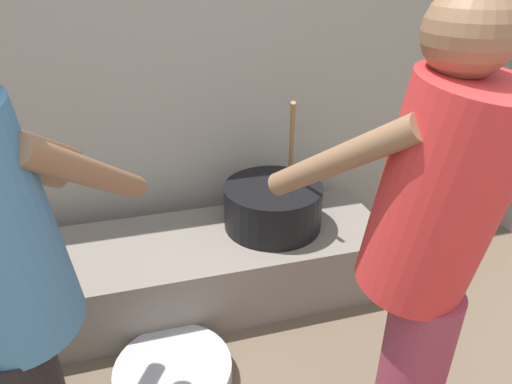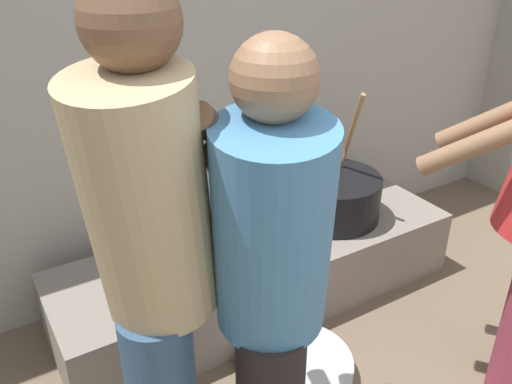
# 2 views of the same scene
# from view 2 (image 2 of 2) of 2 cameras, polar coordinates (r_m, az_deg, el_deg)

# --- Properties ---
(block_enclosure_rear) EXTENTS (5.26, 0.20, 1.98)m
(block_enclosure_rear) POSITION_cam_2_polar(r_m,az_deg,el_deg) (2.60, -12.67, 9.95)
(block_enclosure_rear) COLOR #9E998E
(block_enclosure_rear) RESTS_ON ground_plane
(hearth_ledge) EXTENTS (1.99, 0.60, 0.34)m
(hearth_ledge) POSITION_cam_2_polar(r_m,az_deg,el_deg) (2.68, 0.49, -8.42)
(hearth_ledge) COLOR slate
(hearth_ledge) RESTS_ON ground_plane
(cooking_pot_main) EXTENTS (0.49, 0.49, 0.68)m
(cooking_pot_main) POSITION_cam_2_polar(r_m,az_deg,el_deg) (2.78, 8.09, -0.43)
(cooking_pot_main) COLOR black
(cooking_pot_main) RESTS_ON hearth_ledge
(cook_in_blue_shirt) EXTENTS (0.60, 0.71, 1.52)m
(cook_in_blue_shirt) POSITION_cam_2_polar(r_m,az_deg,el_deg) (1.44, 1.64, -9.85)
(cook_in_blue_shirt) COLOR black
(cook_in_blue_shirt) RESTS_ON ground_plane
(cook_in_tan_shirt) EXTENTS (0.71, 0.70, 1.65)m
(cook_in_tan_shirt) POSITION_cam_2_polar(r_m,az_deg,el_deg) (1.41, -10.77, -7.18)
(cook_in_tan_shirt) COLOR navy
(cook_in_tan_shirt) RESTS_ON ground_plane
(metal_mixing_bowl) EXTENTS (0.48, 0.48, 0.09)m
(metal_mixing_bowl) POSITION_cam_2_polar(r_m,az_deg,el_deg) (2.38, 4.22, -18.10)
(metal_mixing_bowl) COLOR #B7B7BC
(metal_mixing_bowl) RESTS_ON ground_plane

